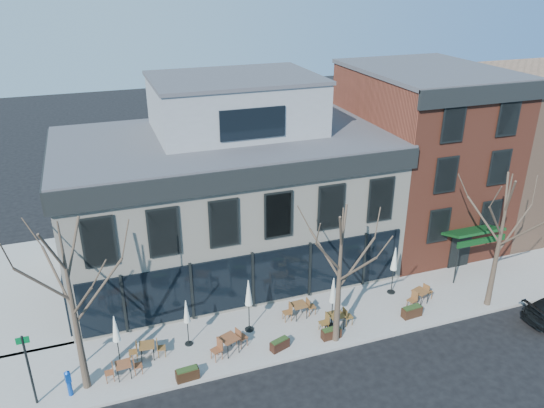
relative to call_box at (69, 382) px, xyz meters
name	(u,v)px	position (x,y,z in m)	size (l,w,h in m)	color
ground	(253,310)	(9.16, 3.50, -0.84)	(120.00, 120.00, 0.00)	black
sidewalk_front	(325,319)	(12.41, 1.35, -0.76)	(33.50, 4.70, 0.15)	gray
sidewalk_side	(32,288)	(-2.09, 9.50, -0.76)	(4.50, 12.00, 0.15)	gray
corner_building	(227,193)	(9.24, 8.56, 3.89)	(18.39, 10.39, 11.10)	beige
red_brick_building	(420,155)	(22.16, 8.48, 4.80)	(8.20, 11.78, 11.18)	brown
bg_building	(529,144)	(32.16, 9.50, 4.16)	(12.00, 12.00, 10.00)	#8C664C
tree_corner	(73,307)	(0.68, 0.29, 3.41)	(3.93, 3.98, 7.92)	#382B21
tree_mid	(340,275)	(12.17, -0.41, 2.96)	(3.50, 3.55, 7.04)	#382B21
tree_right	(500,240)	(21.18, -0.41, 3.18)	(3.72, 3.77, 7.48)	#382B21
sign_pole	(29,366)	(-1.34, 0.00, 1.24)	(0.50, 0.10, 3.40)	black
call_box	(69,382)	(0.00, 0.00, 0.00)	(0.27, 0.26, 1.30)	#0B3B9A
cafe_set_0	(124,369)	(2.24, 0.36, -0.24)	(1.66, 0.69, 0.87)	brown
cafe_set_1	(147,349)	(3.38, 1.30, -0.22)	(1.74, 0.76, 0.90)	brown
cafe_set_2	(229,343)	(7.05, 0.40, -0.15)	(2.01, 1.16, 1.04)	brown
cafe_set_3	(299,309)	(11.17, 1.87, -0.19)	(1.85, 0.77, 0.96)	brown
cafe_set_4	(336,319)	(12.57, 0.45, -0.19)	(1.86, 0.78, 0.97)	brown
cafe_set_5	(420,295)	(17.74, 0.86, -0.19)	(1.87, 1.03, 0.96)	brown
umbrella_0	(116,331)	(2.14, 1.15, 1.22)	(0.43, 0.43, 2.71)	black
umbrella_1	(187,314)	(5.36, 1.62, 1.08)	(0.40, 0.40, 2.50)	black
umbrella_2	(249,295)	(8.42, 1.70, 1.36)	(0.46, 0.46, 2.89)	black
umbrella_3	(333,293)	(12.40, 0.60, 1.32)	(0.46, 0.46, 2.85)	black
umbrella_4	(394,261)	(16.86, 2.27, 1.32)	(0.45, 0.45, 2.84)	black
planter_0	(187,374)	(4.85, -0.70, -0.40)	(1.04, 0.47, 0.57)	black
planter_1	(280,344)	(9.36, -0.15, -0.42)	(1.02, 0.67, 0.53)	black
planter_2	(331,333)	(12.01, -0.21, -0.41)	(0.99, 0.43, 0.55)	black
planter_3	(412,311)	(16.69, 0.00, -0.39)	(1.10, 0.51, 0.60)	black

